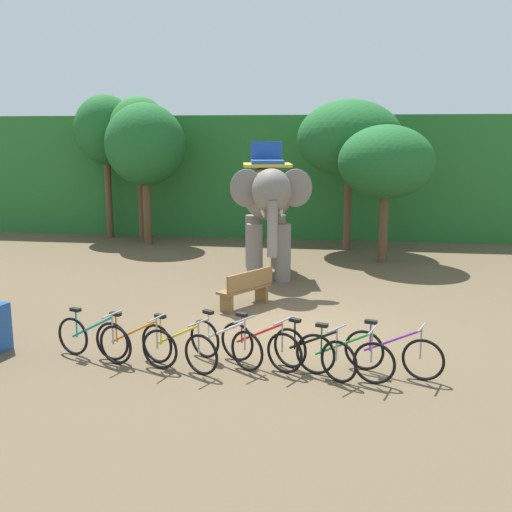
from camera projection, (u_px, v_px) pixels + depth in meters
The scene contains 17 objects.
ground_plane at pixel (290, 327), 12.95m from camera, with size 80.00×80.00×0.00m, color brown.
foliage_hedge at pixel (322, 173), 26.07m from camera, with size 36.00×6.00×4.69m, color #28702D.
tree_left at pixel (106, 131), 23.37m from camera, with size 2.36×2.36×5.46m.
tree_center_right at pixel (139, 134), 22.73m from camera, with size 2.24×2.24×5.37m.
tree_far_right at pixel (145, 145), 22.00m from camera, with size 2.85×2.85×5.09m.
tree_far_left at pixel (349, 139), 20.84m from camera, with size 3.55×3.55×5.14m.
tree_right at pixel (386, 162), 18.92m from camera, with size 2.95×2.95×4.28m.
elephant at pixel (268, 199), 17.08m from camera, with size 2.33×4.24×3.78m.
bike_teal at pixel (94, 339), 11.01m from camera, with size 1.63×0.70×0.92m.
bike_orange at pixel (135, 343), 10.77m from camera, with size 1.66×0.63×0.92m.
bike_yellow at pixel (178, 347), 10.58m from camera, with size 1.57×0.82×0.92m.
bike_white at pixel (225, 343), 10.80m from camera, with size 1.50×0.92×0.92m.
bike_red at pixel (260, 345), 10.67m from camera, with size 1.55×0.84×0.92m.
bike_black at pixel (313, 353), 10.31m from camera, with size 1.47×0.95×0.92m.
bike_green at pixel (344, 357), 10.13m from camera, with size 1.66×0.64×0.92m.
bike_purple at pixel (393, 353), 10.30m from camera, with size 1.64×0.69×0.92m.
wooden_bench at pixel (247, 288), 14.29m from camera, with size 1.16×1.48×0.89m.
Camera 1 is at (1.14, -12.38, 3.99)m, focal length 43.18 mm.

